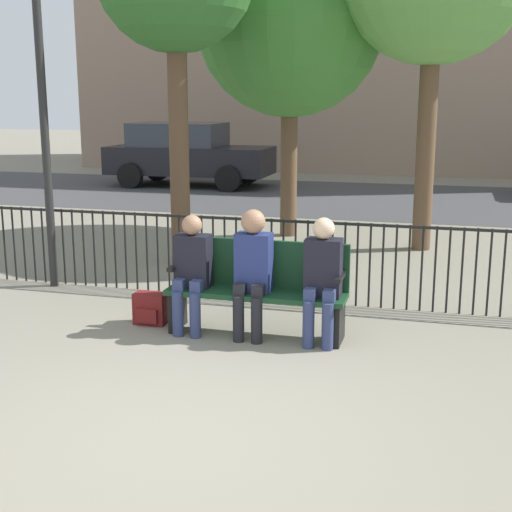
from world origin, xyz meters
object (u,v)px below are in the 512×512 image
(seated_person_2, at_px, (322,274))
(backpack, at_px, (150,309))
(park_bench, at_px, (258,285))
(seated_person_1, at_px, (252,266))
(lamp_post, at_px, (41,80))
(parked_car_0, at_px, (187,153))
(seated_person_0, at_px, (192,268))
(tree_0, at_px, (290,22))

(seated_person_2, height_order, backpack, seated_person_2)
(park_bench, distance_m, backpack, 1.20)
(seated_person_1, distance_m, lamp_post, 3.59)
(lamp_post, bearing_deg, park_bench, -20.03)
(parked_car_0, bearing_deg, backpack, -71.23)
(park_bench, height_order, parked_car_0, parked_car_0)
(seated_person_0, bearing_deg, backpack, 167.35)
(backpack, bearing_deg, seated_person_0, -12.65)
(seated_person_1, bearing_deg, tree_0, 98.91)
(seated_person_0, bearing_deg, lamp_post, 152.28)
(backpack, xyz_separation_m, tree_0, (0.32, 5.05, 3.29))
(tree_0, bearing_deg, park_bench, -80.62)
(lamp_post, bearing_deg, seated_person_1, -22.35)
(tree_0, relative_size, parked_car_0, 1.18)
(seated_person_2, relative_size, tree_0, 0.24)
(park_bench, relative_size, seated_person_2, 1.46)
(parked_car_0, bearing_deg, seated_person_2, -63.45)
(seated_person_1, distance_m, parked_car_0, 12.06)
(backpack, relative_size, lamp_post, 0.09)
(seated_person_0, relative_size, seated_person_2, 0.97)
(seated_person_1, xyz_separation_m, seated_person_2, (0.68, -0.00, -0.04))
(backpack, relative_size, tree_0, 0.07)
(park_bench, height_order, tree_0, tree_0)
(seated_person_2, xyz_separation_m, lamp_post, (-3.57, 1.19, 1.81))
(tree_0, xyz_separation_m, parked_car_0, (-4.03, 5.89, -2.60))
(seated_person_0, relative_size, backpack, 3.54)
(seated_person_2, xyz_separation_m, backpack, (-1.80, 0.11, -0.51))
(park_bench, bearing_deg, seated_person_1, -100.16)
(seated_person_1, height_order, parked_car_0, parked_car_0)
(park_bench, xyz_separation_m, tree_0, (-0.83, 5.03, 2.95))
(seated_person_0, height_order, seated_person_1, seated_person_1)
(seated_person_2, height_order, lamp_post, lamp_post)
(seated_person_2, distance_m, backpack, 1.88)
(park_bench, xyz_separation_m, backpack, (-1.15, -0.02, -0.34))
(seated_person_0, distance_m, tree_0, 5.87)
(backpack, bearing_deg, tree_0, 86.42)
(lamp_post, bearing_deg, tree_0, 62.41)
(seated_person_2, height_order, tree_0, tree_0)
(backpack, bearing_deg, seated_person_2, -3.53)
(park_bench, distance_m, seated_person_1, 0.25)
(lamp_post, xyz_separation_m, parked_car_0, (-1.95, 9.86, -1.64))
(seated_person_1, relative_size, tree_0, 0.25)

